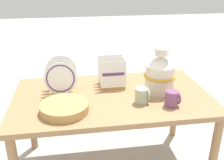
% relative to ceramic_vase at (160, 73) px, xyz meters
% --- Properties ---
extents(display_table, '(1.34, 0.77, 0.62)m').
position_rel_ceramic_vase_xyz_m(display_table, '(-0.33, 0.00, -0.21)').
color(display_table, '#9E754C').
rests_on(display_table, ground_plane).
extents(ceramic_vase, '(0.22, 0.22, 0.33)m').
position_rel_ceramic_vase_xyz_m(ceramic_vase, '(0.00, 0.00, 0.00)').
color(ceramic_vase, silver).
rests_on(ceramic_vase, display_table).
extents(dish_rack_round_plates, '(0.22, 0.19, 0.24)m').
position_rel_ceramic_vase_xyz_m(dish_rack_round_plates, '(-0.67, 0.09, -0.04)').
color(dish_rack_round_plates, tan).
rests_on(dish_rack_round_plates, display_table).
extents(dish_rack_square_plates, '(0.18, 0.18, 0.21)m').
position_rel_ceramic_vase_xyz_m(dish_rack_square_plates, '(-0.31, 0.16, -0.07)').
color(dish_rack_square_plates, tan).
rests_on(dish_rack_square_plates, display_table).
extents(wicker_charger_stack, '(0.29, 0.29, 0.05)m').
position_rel_ceramic_vase_xyz_m(wicker_charger_stack, '(-0.65, -0.18, -0.11)').
color(wicker_charger_stack, tan).
rests_on(wicker_charger_stack, display_table).
extents(mug_sage_glaze, '(0.09, 0.08, 0.10)m').
position_rel_ceramic_vase_xyz_m(mug_sage_glaze, '(-0.16, -0.14, -0.09)').
color(mug_sage_glaze, '#9EB28E').
rests_on(mug_sage_glaze, display_table).
extents(mug_plum_glaze, '(0.09, 0.08, 0.10)m').
position_rel_ceramic_vase_xyz_m(mug_plum_glaze, '(0.02, -0.21, -0.09)').
color(mug_plum_glaze, '#7A4770').
rests_on(mug_plum_glaze, display_table).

